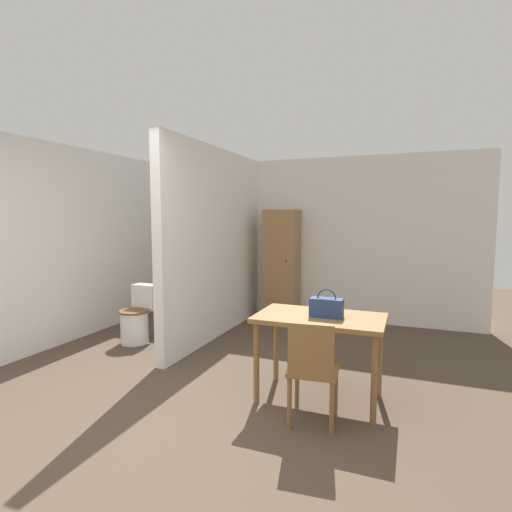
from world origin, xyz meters
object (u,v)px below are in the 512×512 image
object	(u,v)px
toilet	(138,318)
wooden_chair	(313,368)
dining_table	(320,327)
wooden_cabinet	(282,265)
handbag	(326,307)

from	to	relation	value
toilet	wooden_chair	bearing A→B (deg)	-25.18
dining_table	wooden_cabinet	size ratio (longest dim) A/B	0.64
dining_table	wooden_cabinet	xyz separation A→B (m)	(-1.17, 2.56, 0.20)
wooden_cabinet	toilet	bearing A→B (deg)	-127.46
dining_table	toilet	bearing A→B (deg)	163.06
wooden_chair	wooden_cabinet	distance (m)	3.26
dining_table	wooden_cabinet	world-z (taller)	wooden_cabinet
wooden_chair	toilet	distance (m)	2.85
wooden_chair	dining_table	bearing A→B (deg)	90.69
wooden_chair	handbag	size ratio (longest dim) A/B	2.99
handbag	dining_table	bearing A→B (deg)	162.84
handbag	wooden_cabinet	size ratio (longest dim) A/B	0.16
dining_table	handbag	xyz separation A→B (m)	(0.06, -0.02, 0.18)
handbag	wooden_cabinet	distance (m)	2.85
dining_table	handbag	bearing A→B (deg)	-17.16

